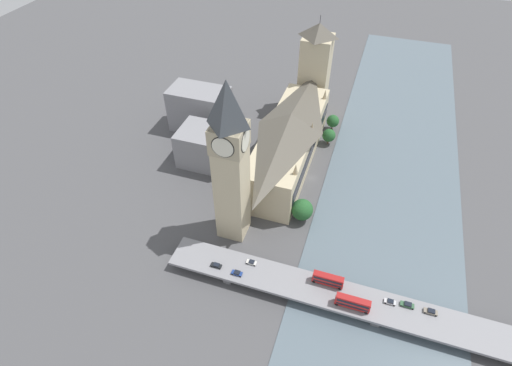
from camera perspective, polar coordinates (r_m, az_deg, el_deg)
ground_plane at (r=193.81m, az=8.01°, el=0.68°), size 600.00×600.00×0.00m
river_water at (r=193.58m, az=18.63°, el=-1.62°), size 61.37×360.00×0.30m
parliament_hall at (r=192.83m, az=4.83°, el=6.22°), size 22.65×80.82×28.66m
clock_tower at (r=143.45m, az=-3.67°, el=3.04°), size 12.24×12.24×69.90m
victoria_tower at (r=230.83m, az=8.41°, el=15.80°), size 15.62×15.62×54.66m
road_bridge at (r=150.53m, az=17.05°, el=-16.62°), size 154.74×13.18×4.51m
double_decker_bus_lead at (r=148.44m, az=10.24°, el=-13.39°), size 11.17×2.56×4.71m
double_decker_bus_mid at (r=145.01m, az=13.66°, el=-16.25°), size 11.91×2.52×4.94m
car_northbound_lead at (r=153.72m, az=23.70°, el=-16.46°), size 4.51×1.85×1.51m
car_northbound_mid at (r=150.20m, az=-2.74°, el=-12.71°), size 4.04×1.89×1.38m
car_northbound_tail at (r=152.79m, az=-0.65°, el=-11.26°), size 3.86×1.86×1.31m
car_southbound_lead at (r=152.30m, az=20.81°, el=-15.94°), size 4.62×1.88×1.47m
car_southbound_mid at (r=151.06m, az=18.60°, el=-15.77°), size 3.95×1.82×1.34m
car_southbound_tail at (r=152.71m, az=-5.70°, el=-11.62°), size 4.18×1.79×1.35m
city_block_west at (r=220.97m, az=-7.99°, el=10.41°), size 31.22×17.96×23.30m
city_block_center at (r=197.29m, az=-6.85°, el=5.16°), size 27.50×20.25×18.24m
tree_embankment_near at (r=213.24m, az=10.37°, el=6.71°), size 6.87×6.87×8.82m
tree_embankment_mid at (r=224.14m, az=10.92°, el=8.68°), size 6.80×6.80×9.00m
tree_embankment_far at (r=169.99m, az=6.62°, el=-3.81°), size 9.25×9.25×10.66m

